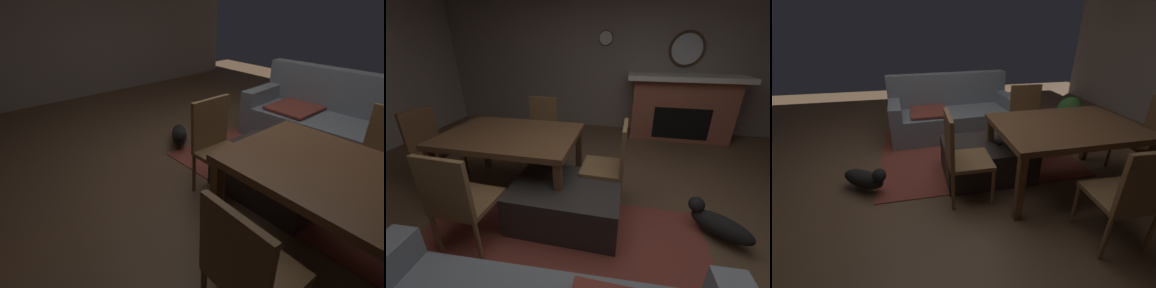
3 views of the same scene
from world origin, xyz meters
The scene contains 12 objects.
floor centered at (0.00, 0.00, 0.00)m, with size 9.32×9.32×0.00m, color brown.
area_rug centered at (0.46, 0.57, 0.01)m, with size 2.60×2.00×0.01m, color brown.
couch centered at (0.27, 1.30, 0.33)m, with size 2.06×1.00×0.95m.
ottoman_coffee_table centered at (0.46, -0.09, 0.21)m, with size 1.03×0.74×0.41m, color #2D2826.
tv_remote centered at (0.57, -0.09, 0.42)m, with size 0.05×0.16×0.02m, color black.
dining_table centered at (1.19, -0.47, 0.66)m, with size 1.47×1.02×0.74m.
dining_chair_east centered at (2.32, -0.47, 0.52)m, with size 0.47×0.47×0.93m.
dining_chair_north centered at (1.20, 0.43, 0.52)m, with size 0.45×0.45×0.93m.
dining_chair_south centered at (1.19, -1.37, 0.52)m, with size 0.46×0.46×0.93m.
dining_chair_west centered at (0.07, -0.47, 0.52)m, with size 0.45×0.45×0.93m.
potted_plant centered at (2.22, 0.92, 0.34)m, with size 0.43×0.43×0.61m.
small_dog centered at (-0.93, -0.16, 0.16)m, with size 0.54×0.46×0.28m.
Camera 3 is at (-0.35, -2.57, 1.66)m, focal length 22.95 mm.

